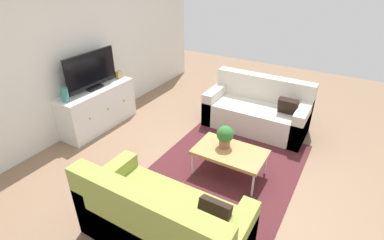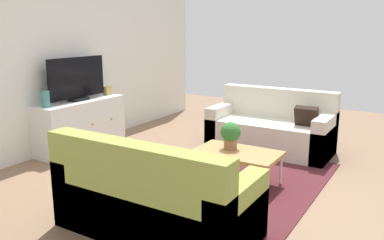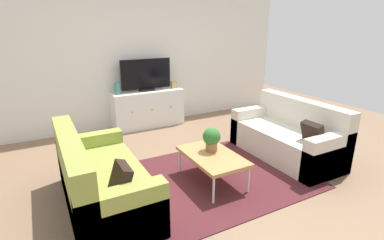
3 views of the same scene
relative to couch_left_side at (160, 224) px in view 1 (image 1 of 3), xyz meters
The scene contains 11 objects.
ground_plane 1.47m from the couch_left_side, ahead, with size 10.00×10.00×0.00m, color #84664C.
wall_back 3.20m from the couch_left_side, 61.65° to the left, with size 6.40×0.12×2.70m, color silver.
area_rug 1.46m from the couch_left_side, ahead, with size 2.50×1.90×0.01m, color #4C1E23.
couch_left_side is the anchor object (origin of this frame).
couch_right_side 2.86m from the couch_left_side, ahead, with size 0.81×1.69×0.87m.
coffee_table 1.40m from the couch_left_side, ahead, with size 0.57×0.94×0.39m.
potted_plant 1.47m from the couch_left_side, ahead, with size 0.23×0.23×0.31m.
tv_console 2.79m from the couch_left_side, 58.35° to the left, with size 1.39×0.47×0.71m.
flat_screen_tv 2.90m from the couch_left_side, 58.56° to the left, with size 0.99×0.16×0.61m.
glass_vase 2.59m from the couch_left_side, 69.48° to the left, with size 0.11×0.11×0.22m, color teal.
mantel_clock 3.17m from the couch_left_side, 49.35° to the left, with size 0.11×0.07×0.13m, color tan.
Camera 1 is at (-3.04, -1.42, 2.61)m, focal length 27.39 mm.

